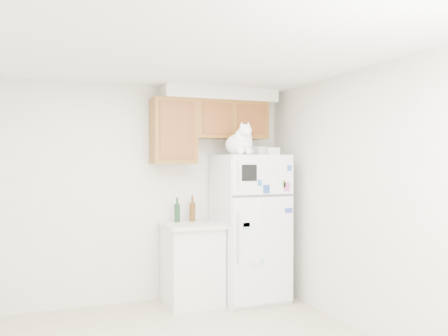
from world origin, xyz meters
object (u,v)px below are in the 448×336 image
storage_box_back (260,151)px  storage_box_front (273,151)px  bottle_green (177,210)px  bottle_amber (192,208)px  cat (241,143)px  base_counter (192,263)px  refrigerator (250,227)px

storage_box_back → storage_box_front: size_ratio=1.20×
bottle_green → bottle_amber: (0.19, 0.02, 0.01)m
cat → bottle_amber: size_ratio=1.69×
storage_box_back → bottle_green: size_ratio=0.63×
storage_box_front → bottle_green: (-1.10, 0.28, -0.68)m
cat → base_counter: bearing=151.3°
refrigerator → storage_box_back: storage_box_back is taller
refrigerator → storage_box_back: (0.15, 0.03, 0.90)m
refrigerator → base_counter: bearing=173.9°
storage_box_back → bottle_green: (-0.97, 0.21, -0.69)m
storage_box_back → bottle_amber: bearing=145.0°
base_counter → storage_box_front: bearing=-6.9°
bottle_amber → cat: bearing=-46.6°
base_counter → bottle_green: (-0.13, 0.16, 0.60)m
cat → bottle_green: bearing=145.0°
cat → bottle_green: 1.08m
base_counter → storage_box_front: 1.61m
storage_box_front → bottle_amber: bearing=175.9°
storage_box_front → base_counter: bearing=-172.7°
refrigerator → cat: cat is taller
base_counter → storage_box_back: size_ratio=5.11×
storage_box_back → bottle_green: 1.21m
bottle_amber → bottle_green: bearing=-174.7°
base_counter → bottle_amber: (0.06, 0.18, 0.61)m
refrigerator → bottle_green: (-0.82, 0.24, 0.21)m
bottle_green → storage_box_front: bearing=-14.4°
refrigerator → bottle_amber: bearing=157.8°
storage_box_back → storage_box_front: 0.15m
refrigerator → base_counter: size_ratio=1.85×
storage_box_front → refrigerator: bearing=-174.6°
cat → storage_box_back: size_ratio=2.88×
storage_box_back → storage_box_front: bearing=-46.1°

